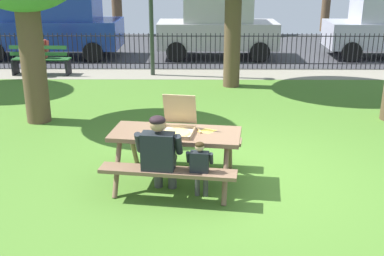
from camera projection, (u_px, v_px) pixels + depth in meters
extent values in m
cube|color=#4A782A|center=(230.00, 135.00, 8.74)|extent=(28.00, 11.47, 0.02)
cube|color=gray|center=(218.00, 74.00, 13.49)|extent=(28.00, 1.40, 0.01)
cube|color=#38383D|center=(213.00, 48.00, 17.60)|extent=(28.00, 7.31, 0.01)
cube|color=brown|center=(176.00, 134.00, 6.60)|extent=(1.89, 1.00, 0.06)
cube|color=brown|center=(168.00, 171.00, 6.13)|extent=(1.82, 0.52, 0.05)
cube|color=brown|center=(183.00, 139.00, 7.26)|extent=(1.82, 0.52, 0.05)
cylinder|color=brown|center=(117.00, 168.00, 6.44)|extent=(0.13, 0.44, 0.74)
cylinder|color=brown|center=(133.00, 146.00, 7.21)|extent=(0.13, 0.44, 0.74)
cylinder|color=brown|center=(225.00, 175.00, 6.24)|extent=(0.13, 0.44, 0.74)
cylinder|color=brown|center=(230.00, 151.00, 7.01)|extent=(0.13, 0.44, 0.74)
cube|color=tan|center=(177.00, 134.00, 6.51)|extent=(0.53, 0.53, 0.01)
cube|color=silver|center=(177.00, 133.00, 6.51)|extent=(0.49, 0.49, 0.00)
cube|color=tan|center=(173.00, 137.00, 6.29)|extent=(0.46, 0.09, 0.04)
cube|color=tan|center=(180.00, 126.00, 6.71)|extent=(0.46, 0.09, 0.04)
cube|color=tan|center=(161.00, 131.00, 6.54)|extent=(0.09, 0.46, 0.04)
cube|color=tan|center=(193.00, 133.00, 6.46)|extent=(0.09, 0.46, 0.04)
cube|color=tan|center=(180.00, 109.00, 6.64)|extent=(0.48, 0.22, 0.45)
cylinder|color=tan|center=(177.00, 133.00, 6.51)|extent=(0.39, 0.39, 0.01)
cylinder|color=#F6DB76|center=(177.00, 132.00, 6.50)|extent=(0.36, 0.36, 0.00)
pyramid|color=#F2CA4A|center=(207.00, 131.00, 6.63)|extent=(0.24, 0.20, 0.01)
cube|color=tan|center=(199.00, 131.00, 6.61)|extent=(0.07, 0.18, 0.02)
cylinder|color=#484848|center=(158.00, 172.00, 6.63)|extent=(0.12, 0.12, 0.44)
cylinder|color=#484848|center=(154.00, 162.00, 6.35)|extent=(0.21, 0.44, 0.15)
cylinder|color=#484848|center=(172.00, 173.00, 6.60)|extent=(0.12, 0.12, 0.44)
cylinder|color=#484848|center=(169.00, 163.00, 6.32)|extent=(0.21, 0.44, 0.15)
cube|color=#1E2328|center=(158.00, 152.00, 6.07)|extent=(0.45, 0.28, 0.52)
cylinder|color=#1E2328|center=(139.00, 142.00, 6.11)|extent=(0.12, 0.22, 0.31)
cylinder|color=#1E2328|center=(179.00, 144.00, 6.04)|extent=(0.12, 0.22, 0.31)
sphere|color=tan|center=(158.00, 124.00, 5.96)|extent=(0.21, 0.21, 0.21)
ellipsoid|color=black|center=(157.00, 120.00, 5.93)|extent=(0.21, 0.20, 0.12)
cylinder|color=#474747|center=(197.00, 181.00, 6.38)|extent=(0.07, 0.07, 0.44)
cylinder|color=#474747|center=(196.00, 168.00, 6.19)|extent=(0.12, 0.25, 0.09)
cylinder|color=#474747|center=(206.00, 181.00, 6.37)|extent=(0.07, 0.07, 0.44)
cylinder|color=#474747|center=(205.00, 169.00, 6.18)|extent=(0.12, 0.25, 0.09)
cube|color=#1E2328|center=(199.00, 163.00, 6.03)|extent=(0.25, 0.16, 0.30)
cylinder|color=#1E2328|center=(188.00, 157.00, 6.06)|extent=(0.07, 0.12, 0.18)
cylinder|color=#1E2328|center=(211.00, 158.00, 6.02)|extent=(0.07, 0.12, 0.18)
sphere|color=tan|center=(200.00, 147.00, 5.97)|extent=(0.12, 0.12, 0.12)
ellipsoid|color=black|center=(200.00, 145.00, 5.95)|extent=(0.12, 0.11, 0.07)
cylinder|color=black|center=(218.00, 36.00, 13.83)|extent=(22.48, 0.03, 0.03)
cylinder|color=black|center=(217.00, 64.00, 14.10)|extent=(22.48, 0.03, 0.03)
cylinder|color=black|center=(2.00, 51.00, 14.03)|extent=(0.02, 0.02, 1.06)
cylinder|color=black|center=(7.00, 51.00, 14.02)|extent=(0.02, 0.02, 1.06)
cylinder|color=black|center=(12.00, 51.00, 14.02)|extent=(0.02, 0.02, 1.06)
cylinder|color=black|center=(16.00, 51.00, 14.02)|extent=(0.02, 0.02, 1.06)
cylinder|color=black|center=(21.00, 51.00, 14.02)|extent=(0.02, 0.02, 1.06)
cylinder|color=black|center=(26.00, 51.00, 14.02)|extent=(0.02, 0.02, 1.06)
cylinder|color=black|center=(31.00, 51.00, 14.02)|extent=(0.02, 0.02, 1.06)
cylinder|color=black|center=(35.00, 51.00, 14.02)|extent=(0.02, 0.02, 1.06)
cylinder|color=black|center=(40.00, 51.00, 14.02)|extent=(0.02, 0.02, 1.06)
cylinder|color=black|center=(45.00, 51.00, 14.02)|extent=(0.02, 0.02, 1.06)
cylinder|color=black|center=(49.00, 51.00, 14.01)|extent=(0.02, 0.02, 1.06)
cylinder|color=black|center=(54.00, 51.00, 14.01)|extent=(0.02, 0.02, 1.06)
cylinder|color=black|center=(59.00, 51.00, 14.01)|extent=(0.02, 0.02, 1.06)
cylinder|color=black|center=(64.00, 51.00, 14.01)|extent=(0.02, 0.02, 1.06)
cylinder|color=black|center=(68.00, 51.00, 14.01)|extent=(0.02, 0.02, 1.06)
cylinder|color=black|center=(73.00, 51.00, 14.01)|extent=(0.02, 0.02, 1.06)
cylinder|color=black|center=(78.00, 51.00, 14.01)|extent=(0.02, 0.02, 1.06)
cylinder|color=black|center=(83.00, 51.00, 14.01)|extent=(0.02, 0.02, 1.06)
cylinder|color=black|center=(87.00, 51.00, 14.01)|extent=(0.02, 0.02, 1.06)
cylinder|color=black|center=(92.00, 51.00, 14.01)|extent=(0.02, 0.02, 1.06)
cylinder|color=black|center=(97.00, 51.00, 14.00)|extent=(0.02, 0.02, 1.06)
cylinder|color=black|center=(101.00, 51.00, 14.00)|extent=(0.02, 0.02, 1.06)
cylinder|color=black|center=(106.00, 51.00, 14.00)|extent=(0.02, 0.02, 1.06)
cylinder|color=black|center=(111.00, 51.00, 14.00)|extent=(0.02, 0.02, 1.06)
cylinder|color=black|center=(116.00, 51.00, 14.00)|extent=(0.02, 0.02, 1.06)
cylinder|color=black|center=(120.00, 51.00, 14.00)|extent=(0.02, 0.02, 1.06)
cylinder|color=black|center=(125.00, 51.00, 14.00)|extent=(0.02, 0.02, 1.06)
cylinder|color=black|center=(130.00, 51.00, 14.00)|extent=(0.02, 0.02, 1.06)
cylinder|color=black|center=(135.00, 51.00, 14.00)|extent=(0.02, 0.02, 1.06)
cylinder|color=black|center=(139.00, 51.00, 14.00)|extent=(0.02, 0.02, 1.06)
cylinder|color=black|center=(144.00, 51.00, 13.99)|extent=(0.02, 0.02, 1.06)
cylinder|color=black|center=(149.00, 51.00, 13.99)|extent=(0.02, 0.02, 1.06)
cylinder|color=black|center=(154.00, 51.00, 13.99)|extent=(0.02, 0.02, 1.06)
cylinder|color=black|center=(158.00, 51.00, 13.99)|extent=(0.02, 0.02, 1.06)
cylinder|color=black|center=(163.00, 51.00, 13.99)|extent=(0.02, 0.02, 1.06)
cylinder|color=black|center=(168.00, 51.00, 13.99)|extent=(0.02, 0.02, 1.06)
cylinder|color=black|center=(172.00, 51.00, 13.99)|extent=(0.02, 0.02, 1.06)
cylinder|color=black|center=(177.00, 51.00, 13.99)|extent=(0.02, 0.02, 1.06)
cylinder|color=black|center=(182.00, 51.00, 13.99)|extent=(0.02, 0.02, 1.06)
cylinder|color=black|center=(187.00, 51.00, 13.98)|extent=(0.02, 0.02, 1.06)
cylinder|color=black|center=(191.00, 51.00, 13.98)|extent=(0.02, 0.02, 1.06)
cylinder|color=black|center=(196.00, 51.00, 13.98)|extent=(0.02, 0.02, 1.06)
cylinder|color=black|center=(201.00, 51.00, 13.98)|extent=(0.02, 0.02, 1.06)
cylinder|color=black|center=(206.00, 51.00, 13.98)|extent=(0.02, 0.02, 1.06)
cylinder|color=black|center=(210.00, 51.00, 13.98)|extent=(0.02, 0.02, 1.06)
cylinder|color=black|center=(215.00, 51.00, 13.98)|extent=(0.02, 0.02, 1.06)
cylinder|color=black|center=(220.00, 51.00, 13.98)|extent=(0.02, 0.02, 1.06)
cylinder|color=black|center=(225.00, 51.00, 13.98)|extent=(0.02, 0.02, 1.06)
cylinder|color=black|center=(229.00, 51.00, 13.98)|extent=(0.02, 0.02, 1.06)
cylinder|color=black|center=(234.00, 51.00, 13.97)|extent=(0.02, 0.02, 1.06)
cylinder|color=black|center=(239.00, 51.00, 13.97)|extent=(0.02, 0.02, 1.06)
cylinder|color=black|center=(244.00, 51.00, 13.97)|extent=(0.02, 0.02, 1.06)
cylinder|color=black|center=(248.00, 51.00, 13.97)|extent=(0.02, 0.02, 1.06)
cylinder|color=black|center=(253.00, 51.00, 13.97)|extent=(0.02, 0.02, 1.06)
cylinder|color=black|center=(258.00, 51.00, 13.97)|extent=(0.02, 0.02, 1.06)
cylinder|color=black|center=(263.00, 51.00, 13.97)|extent=(0.02, 0.02, 1.06)
cylinder|color=black|center=(267.00, 51.00, 13.97)|extent=(0.02, 0.02, 1.06)
cylinder|color=black|center=(272.00, 51.00, 13.97)|extent=(0.02, 0.02, 1.06)
cylinder|color=black|center=(277.00, 51.00, 13.97)|extent=(0.02, 0.02, 1.06)
cylinder|color=black|center=(282.00, 51.00, 13.96)|extent=(0.02, 0.02, 1.06)
cylinder|color=black|center=(286.00, 51.00, 13.96)|extent=(0.02, 0.02, 1.06)
cylinder|color=black|center=(291.00, 51.00, 13.96)|extent=(0.02, 0.02, 1.06)
cylinder|color=black|center=(296.00, 51.00, 13.96)|extent=(0.02, 0.02, 1.06)
cylinder|color=black|center=(301.00, 51.00, 13.96)|extent=(0.02, 0.02, 1.06)
cylinder|color=black|center=(306.00, 51.00, 13.96)|extent=(0.02, 0.02, 1.06)
cylinder|color=black|center=(310.00, 51.00, 13.96)|extent=(0.02, 0.02, 1.06)
cylinder|color=black|center=(315.00, 51.00, 13.96)|extent=(0.02, 0.02, 1.06)
cylinder|color=black|center=(320.00, 51.00, 13.96)|extent=(0.02, 0.02, 1.06)
cylinder|color=black|center=(325.00, 51.00, 13.95)|extent=(0.02, 0.02, 1.06)
cylinder|color=black|center=(329.00, 51.00, 13.95)|extent=(0.02, 0.02, 1.06)
cylinder|color=black|center=(334.00, 51.00, 13.95)|extent=(0.02, 0.02, 1.06)
cylinder|color=black|center=(339.00, 51.00, 13.95)|extent=(0.02, 0.02, 1.06)
cylinder|color=black|center=(344.00, 51.00, 13.95)|extent=(0.02, 0.02, 1.06)
cylinder|color=black|center=(348.00, 51.00, 13.95)|extent=(0.02, 0.02, 1.06)
cylinder|color=black|center=(353.00, 51.00, 13.95)|extent=(0.02, 0.02, 1.06)
cylinder|color=black|center=(358.00, 51.00, 13.95)|extent=(0.02, 0.02, 1.06)
cylinder|color=black|center=(363.00, 51.00, 13.95)|extent=(0.02, 0.02, 1.06)
cylinder|color=black|center=(367.00, 51.00, 13.95)|extent=(0.02, 0.02, 1.06)
cylinder|color=black|center=(372.00, 51.00, 13.94)|extent=(0.02, 0.02, 1.06)
cylinder|color=black|center=(377.00, 51.00, 13.94)|extent=(0.02, 0.02, 1.06)
cylinder|color=black|center=(382.00, 51.00, 13.94)|extent=(0.02, 0.02, 1.06)
cube|color=#29642D|center=(43.00, 58.00, 13.45)|extent=(1.60, 0.15, 0.04)
cube|color=#29642D|center=(42.00, 59.00, 13.32)|extent=(1.60, 0.15, 0.04)
cube|color=#29642D|center=(40.00, 60.00, 13.19)|extent=(1.60, 0.15, 0.04)
cube|color=#29642D|center=(38.00, 54.00, 13.07)|extent=(1.60, 0.11, 0.11)
cube|color=#29642D|center=(38.00, 47.00, 13.01)|extent=(1.60, 0.11, 0.11)
cube|color=black|center=(68.00, 67.00, 13.31)|extent=(0.06, 0.44, 0.44)
cube|color=black|center=(15.00, 67.00, 13.37)|extent=(0.06, 0.44, 0.44)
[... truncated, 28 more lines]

